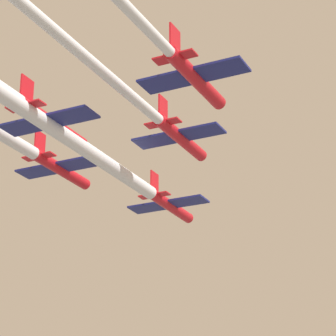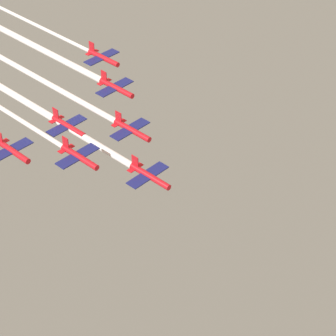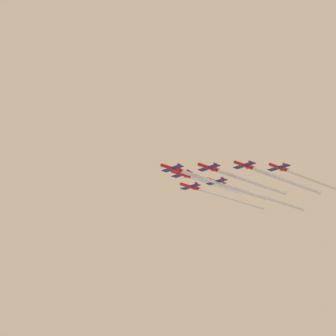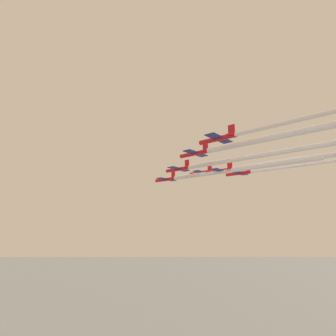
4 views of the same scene
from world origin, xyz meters
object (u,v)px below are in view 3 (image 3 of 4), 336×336
(jet_0, at_px, (172,168))
(jet_3, at_px, (244,165))
(jet_6, at_px, (279,167))
(jet_2, at_px, (182,174))
(jet_1, at_px, (209,167))
(jet_4, at_px, (216,182))
(jet_5, at_px, (190,187))

(jet_0, relative_size, jet_3, 1.00)
(jet_6, bearing_deg, jet_2, 40.36)
(jet_0, bearing_deg, jet_1, -120.47)
(jet_4, bearing_deg, jet_1, 120.47)
(jet_6, bearing_deg, jet_0, 59.53)
(jet_2, relative_size, jet_3, 1.00)
(jet_1, xyz_separation_m, jet_4, (-12.75, -0.99, -1.04))
(jet_5, bearing_deg, jet_0, 120.47)
(jet_4, bearing_deg, jet_2, 59.53)
(jet_3, relative_size, jet_5, 1.00)
(jet_0, distance_m, jet_5, 25.62)
(jet_0, xyz_separation_m, jet_2, (-12.75, -0.99, 2.11))
(jet_3, distance_m, jet_6, 12.79)
(jet_0, distance_m, jet_6, 38.52)
(jet_3, bearing_deg, jet_0, 59.53)
(jet_4, xyz_separation_m, jet_5, (-5.69, -11.65, 1.08))
(jet_2, bearing_deg, jet_6, -139.64)
(jet_4, bearing_deg, jet_3, -180.00)
(jet_1, xyz_separation_m, jet_5, (-18.44, -12.64, 0.04))
(jet_2, distance_m, jet_3, 22.39)
(jet_3, xyz_separation_m, jet_4, (-5.69, -11.65, -2.91))
(jet_0, xyz_separation_m, jet_3, (-14.12, 21.33, 3.21))
(jet_3, bearing_deg, jet_4, 0.00)
(jet_3, xyz_separation_m, jet_6, (-7.06, 10.66, 0.23))
(jet_0, bearing_deg, jet_5, -59.53)
(jet_3, distance_m, jet_4, 13.29)
(jet_1, height_order, jet_2, jet_2)
(jet_1, relative_size, jet_5, 1.00)
(jet_1, bearing_deg, jet_3, -120.47)
(jet_1, distance_m, jet_5, 22.36)
(jet_1, relative_size, jet_6, 1.00)
(jet_2, bearing_deg, jet_5, -59.53)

